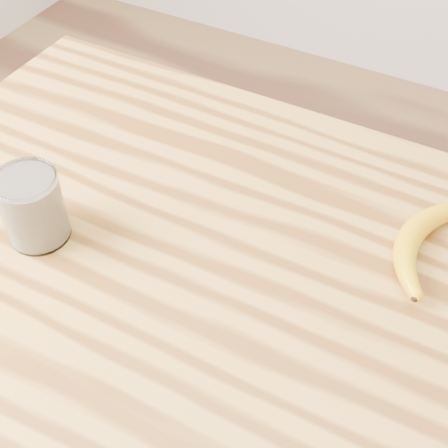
% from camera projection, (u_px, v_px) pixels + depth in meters
% --- Properties ---
extents(table, '(1.20, 0.80, 0.90)m').
position_uv_depth(table, '(225.00, 320.00, 0.98)').
color(table, '#B98438').
rests_on(table, ground).
extents(smoothie_glass, '(0.09, 0.09, 0.11)m').
position_uv_depth(smoothie_glass, '(33.00, 207.00, 0.89)').
color(smoothie_glass, white).
rests_on(smoothie_glass, table).
extents(banana, '(0.15, 0.31, 0.04)m').
position_uv_depth(banana, '(412.00, 233.00, 0.90)').
color(banana, '#DDA50A').
rests_on(banana, table).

